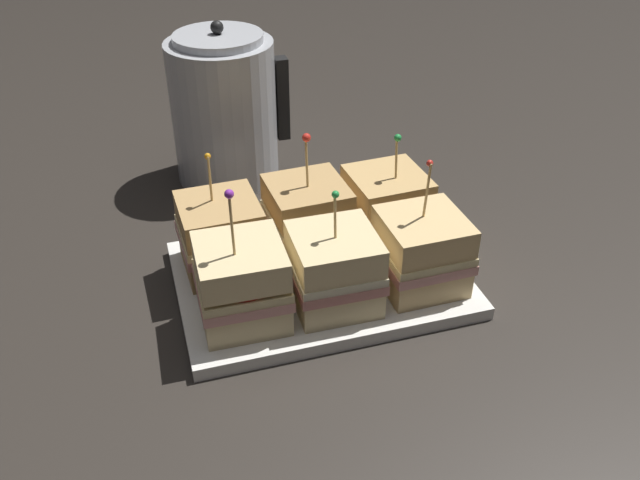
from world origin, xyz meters
name	(u,v)px	position (x,y,z in m)	size (l,w,h in m)	color
ground_plane	(320,284)	(0.00, 0.00, 0.00)	(6.00, 6.00, 0.00)	#2D2823
serving_platter	(320,279)	(0.00, 0.00, 0.01)	(0.37, 0.26, 0.02)	white
sandwich_front_left	(242,284)	(-0.11, -0.06, 0.07)	(0.11, 0.11, 0.18)	beige
sandwich_front_center	(336,269)	(0.00, -0.06, 0.07)	(0.11, 0.11, 0.16)	beige
sandwich_front_right	(421,252)	(0.12, -0.05, 0.07)	(0.11, 0.11, 0.18)	#DBB77A
sandwich_back_left	(221,235)	(-0.12, 0.05, 0.07)	(0.11, 0.11, 0.17)	tan
sandwich_back_center	(308,218)	(0.00, 0.06, 0.07)	(0.11, 0.11, 0.18)	tan
sandwich_back_right	(386,206)	(0.11, 0.06, 0.07)	(0.11, 0.11, 0.16)	tan
kettle_steel	(225,110)	(-0.06, 0.34, 0.12)	(0.19, 0.17, 0.26)	#B7BABF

